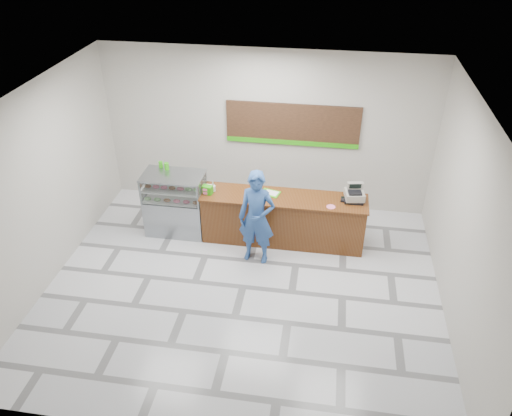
% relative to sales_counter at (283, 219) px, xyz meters
% --- Properties ---
extents(floor, '(7.00, 7.00, 0.00)m').
position_rel_sales_counter_xyz_m(floor, '(-0.55, -1.55, -0.52)').
color(floor, silver).
rests_on(floor, ground).
extents(back_wall, '(7.00, 0.00, 7.00)m').
position_rel_sales_counter_xyz_m(back_wall, '(-0.55, 1.45, 1.23)').
color(back_wall, '#B5B0A6').
rests_on(back_wall, floor).
extents(ceiling, '(7.00, 7.00, 0.00)m').
position_rel_sales_counter_xyz_m(ceiling, '(-0.55, -1.55, 2.98)').
color(ceiling, silver).
rests_on(ceiling, back_wall).
extents(sales_counter, '(3.26, 0.76, 1.03)m').
position_rel_sales_counter_xyz_m(sales_counter, '(0.00, 0.00, 0.00)').
color(sales_counter, brown).
rests_on(sales_counter, floor).
extents(display_case, '(1.22, 0.72, 1.33)m').
position_rel_sales_counter_xyz_m(display_case, '(-2.22, -0.00, 0.16)').
color(display_case, gray).
rests_on(display_case, floor).
extents(menu_board, '(2.80, 0.06, 0.90)m').
position_rel_sales_counter_xyz_m(menu_board, '(-0.00, 1.41, 1.42)').
color(menu_board, black).
rests_on(menu_board, back_wall).
extents(cash_register, '(0.41, 0.42, 0.34)m').
position_rel_sales_counter_xyz_m(cash_register, '(1.34, 0.09, 0.64)').
color(cash_register, black).
rests_on(cash_register, sales_counter).
extents(card_terminal, '(0.09, 0.17, 0.04)m').
position_rel_sales_counter_xyz_m(card_terminal, '(1.14, 0.05, 0.53)').
color(card_terminal, black).
rests_on(card_terminal, sales_counter).
extents(serving_tray, '(0.42, 0.35, 0.02)m').
position_rel_sales_counter_xyz_m(serving_tray, '(-0.28, 0.09, 0.52)').
color(serving_tray, '#43BC18').
rests_on(serving_tray, sales_counter).
extents(napkin_box, '(0.14, 0.14, 0.12)m').
position_rel_sales_counter_xyz_m(napkin_box, '(-1.50, -0.01, 0.57)').
color(napkin_box, white).
rests_on(napkin_box, sales_counter).
extents(straw_cup, '(0.08, 0.08, 0.12)m').
position_rel_sales_counter_xyz_m(straw_cup, '(-1.41, 0.01, 0.58)').
color(straw_cup, silver).
rests_on(straw_cup, sales_counter).
extents(promo_box, '(0.21, 0.16, 0.17)m').
position_rel_sales_counter_xyz_m(promo_box, '(-1.50, -0.10, 0.60)').
color(promo_box, '#2A9F0F').
rests_on(promo_box, sales_counter).
extents(donut_decal, '(0.17, 0.17, 0.00)m').
position_rel_sales_counter_xyz_m(donut_decal, '(0.91, -0.22, 0.52)').
color(donut_decal, pink).
rests_on(donut_decal, sales_counter).
extents(green_cup_left, '(0.08, 0.08, 0.13)m').
position_rel_sales_counter_xyz_m(green_cup_left, '(-2.54, 0.28, 0.88)').
color(green_cup_left, '#2A9F0F').
rests_on(green_cup_left, display_case).
extents(green_cup_right, '(0.09, 0.09, 0.14)m').
position_rel_sales_counter_xyz_m(green_cup_right, '(-2.40, 0.20, 0.89)').
color(green_cup_right, '#2A9F0F').
rests_on(green_cup_right, display_case).
extents(customer, '(0.74, 0.53, 1.90)m').
position_rel_sales_counter_xyz_m(customer, '(-0.43, -0.69, 0.43)').
color(customer, '#284C8C').
rests_on(customer, floor).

